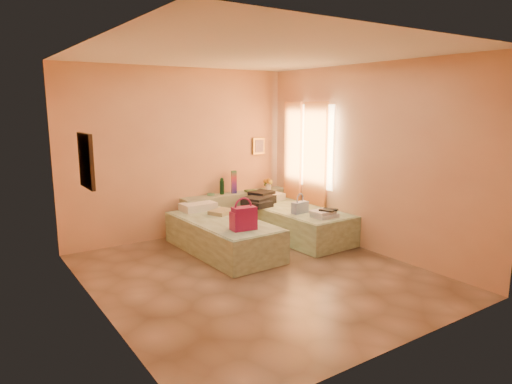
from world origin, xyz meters
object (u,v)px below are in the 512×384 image
(green_book, at_px, (250,191))
(towel_stack, at_px, (325,214))
(bed_right, at_px, (295,223))
(bed_left, at_px, (223,236))
(water_bottle, at_px, (222,187))
(headboard_ledge, at_px, (236,211))
(blue_handbag, at_px, (300,207))
(magenta_handbag, at_px, (243,218))
(flower_vase, at_px, (268,183))

(green_book, relative_size, towel_stack, 0.55)
(green_book, distance_m, towel_stack, 1.74)
(bed_right, bearing_deg, bed_left, 178.41)
(green_book, height_order, towel_stack, green_book)
(water_bottle, distance_m, towel_stack, 1.97)
(headboard_ledge, bearing_deg, water_bottle, 173.38)
(blue_handbag, bearing_deg, water_bottle, 109.09)
(water_bottle, bearing_deg, green_book, -7.53)
(bed_right, distance_m, magenta_handbag, 1.61)
(bed_left, distance_m, green_book, 1.59)
(bed_left, xyz_separation_m, water_bottle, (0.61, 1.08, 0.54))
(flower_vase, height_order, magenta_handbag, flower_vase)
(headboard_ledge, distance_m, towel_stack, 1.85)
(green_book, height_order, flower_vase, flower_vase)
(flower_vase, distance_m, magenta_handbag, 2.29)
(bed_right, relative_size, towel_stack, 5.71)
(bed_right, xyz_separation_m, magenta_handbag, (-1.43, -0.62, 0.41))
(green_book, xyz_separation_m, towel_stack, (0.24, -1.72, -0.12))
(headboard_ledge, bearing_deg, green_book, -8.36)
(flower_vase, xyz_separation_m, towel_stack, (-0.17, -1.73, -0.22))
(magenta_handbag, distance_m, blue_handbag, 1.32)
(water_bottle, relative_size, blue_handbag, 0.97)
(blue_handbag, bearing_deg, bed_left, 160.99)
(headboard_ledge, distance_m, green_book, 0.45)
(bed_left, height_order, blue_handbag, blue_handbag)
(bed_left, relative_size, magenta_handbag, 5.79)
(headboard_ledge, xyz_separation_m, bed_left, (-0.88, -1.05, -0.08))
(green_book, bearing_deg, bed_right, -66.14)
(water_bottle, xyz_separation_m, green_book, (0.55, -0.07, -0.12))
(headboard_ledge, height_order, blue_handbag, blue_handbag)
(flower_vase, xyz_separation_m, magenta_handbag, (-1.59, -1.64, -0.11))
(bed_left, relative_size, blue_handbag, 7.11)
(flower_vase, height_order, towel_stack, flower_vase)
(water_bottle, xyz_separation_m, flower_vase, (0.96, -0.06, -0.01))
(headboard_ledge, relative_size, magenta_handbag, 5.94)
(headboard_ledge, bearing_deg, blue_handbag, -74.56)
(green_book, distance_m, blue_handbag, 1.31)
(bed_right, xyz_separation_m, flower_vase, (0.17, 1.02, 0.52))
(bed_right, height_order, green_book, green_book)
(magenta_handbag, relative_size, blue_handbag, 1.23)
(blue_handbag, bearing_deg, magenta_handbag, -171.55)
(headboard_ledge, relative_size, green_book, 10.63)
(headboard_ledge, height_order, bed_left, headboard_ledge)
(bed_right, height_order, blue_handbag, blue_handbag)
(blue_handbag, bearing_deg, bed_right, 56.74)
(blue_handbag, height_order, towel_stack, blue_handbag)
(bed_left, bearing_deg, magenta_handbag, -93.80)
(green_book, relative_size, blue_handbag, 0.69)
(flower_vase, height_order, blue_handbag, flower_vase)
(headboard_ledge, height_order, towel_stack, headboard_ledge)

